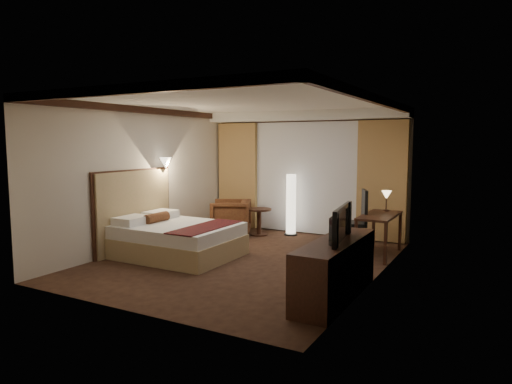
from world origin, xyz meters
The scene contains 21 objects.
floor centered at (0.00, 0.00, 0.00)m, with size 4.50×5.50×0.01m, color black.
ceiling centered at (0.00, 0.00, 2.70)m, with size 4.50×5.50×0.01m, color white.
back_wall centered at (0.00, 2.75, 1.35)m, with size 4.50×0.02×2.70m, color beige.
left_wall centered at (-2.25, 0.00, 1.35)m, with size 0.02×5.50×2.70m, color beige.
right_wall centered at (2.25, 0.00, 1.35)m, with size 0.02×5.50×2.70m, color beige.
crown_molding centered at (0.00, 0.00, 2.64)m, with size 4.50×5.50×0.12m, color black, non-canonical shape.
soffit centered at (0.00, 2.50, 2.60)m, with size 4.50×0.50×0.20m, color white.
curtain_sheer centered at (0.00, 2.67, 1.25)m, with size 2.48×0.04×2.45m, color silver.
curtain_left_drape centered at (-1.70, 2.61, 1.25)m, with size 1.00×0.14×2.45m, color tan.
curtain_right_drape centered at (1.70, 2.61, 1.25)m, with size 1.00×0.14×2.45m, color tan.
wall_sconce centered at (-2.09, 0.45, 1.62)m, with size 0.24×0.24×0.24m, color white, non-canonical shape.
bed centered at (-1.18, -0.34, 0.30)m, with size 2.02×1.57×0.59m, color white, non-canonical shape.
headboard centered at (-2.20, -0.34, 0.75)m, with size 0.12×1.87×1.50m, color tan, non-canonical shape.
armchair centered at (-1.39, 1.77, 0.42)m, with size 0.83×0.77×0.85m, color #472115.
side_table centered at (-0.80, 2.01, 0.29)m, with size 0.54×0.54×0.59m, color black, non-canonical shape.
floor_lamp centered at (-0.20, 2.36, 0.68)m, with size 0.28×0.28×1.35m, color white, non-canonical shape.
desk centered at (1.95, 1.44, 0.38)m, with size 0.55×1.28×0.75m, color black, non-canonical shape.
desk_lamp centered at (1.95, 1.93, 0.92)m, with size 0.18×0.18×0.34m, color #FFD899, non-canonical shape.
office_chair centered at (1.46, 1.39, 0.59)m, with size 0.57×0.57×1.18m, color black, non-canonical shape.
dresser centered at (2.00, -1.10, 0.38)m, with size 0.50×1.98×0.77m, color black, non-canonical shape.
television centered at (1.97, -1.10, 1.08)m, with size 1.08×0.62×0.14m, color black.
Camera 1 is at (3.88, -6.68, 2.03)m, focal length 32.00 mm.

